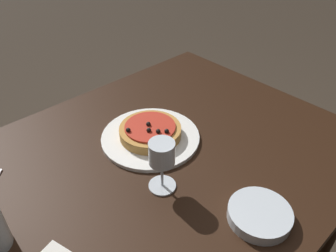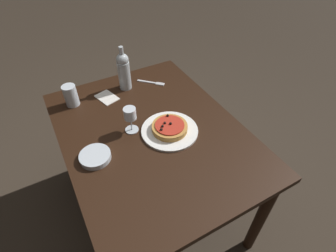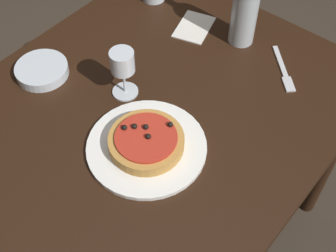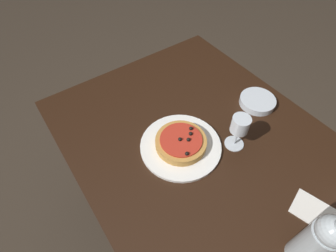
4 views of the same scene
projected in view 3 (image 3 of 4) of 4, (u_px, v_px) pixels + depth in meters
The scene contains 9 objects.
ground_plane at pixel (147, 243), 1.81m from camera, with size 14.00×14.00×0.00m, color #382D23.
dining_table at pixel (139, 142), 1.30m from camera, with size 1.20×0.91×0.76m.
dinner_plate at pixel (147, 147), 1.16m from camera, with size 0.30×0.30×0.01m.
pizza at pixel (146, 141), 1.14m from camera, with size 0.19×0.19×0.05m.
wine_glass at pixel (123, 65), 1.20m from camera, with size 0.07×0.07×0.14m.
wine_bottle at pixel (246, 6), 1.32m from camera, with size 0.08×0.08×0.28m.
side_bowl at pixel (42, 70), 1.31m from camera, with size 0.15×0.15×0.03m.
fork at pixel (284, 71), 1.33m from camera, with size 0.14×0.15×0.00m.
paper_napkin at pixel (194, 27), 1.45m from camera, with size 0.16×0.13×0.00m.
Camera 3 is at (-0.55, -0.56, 1.70)m, focal length 50.00 mm.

